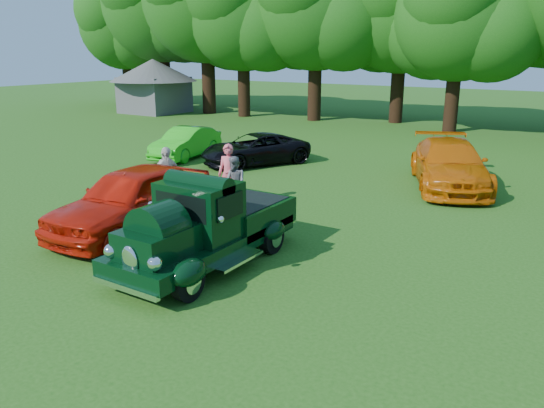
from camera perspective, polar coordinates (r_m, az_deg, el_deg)
The scene contains 11 objects.
ground at distance 11.70m, azimuth -7.74°, elevation -6.66°, with size 120.00×120.00×0.00m, color #1F5112.
hero_pickup at distance 11.56m, azimuth -6.98°, elevation -2.58°, with size 2.25×4.83×1.89m.
red_convertible at distance 14.05m, azimuth -14.71°, elevation 0.52°, with size 2.00×4.97×1.69m, color red.
back_car_lime at distance 23.44m, azimuth -9.24°, elevation 6.52°, with size 1.38×3.95×1.30m, color green.
back_car_black at distance 21.79m, azimuth -1.84°, elevation 5.92°, with size 2.07×4.50×1.25m, color black.
back_car_orange at distance 19.04m, azimuth 18.54°, elevation 4.08°, with size 2.21×5.44×1.58m, color #C85B07.
spectator_pink at distance 16.00m, azimuth -4.67°, elevation 3.18°, with size 0.67×0.44×1.85m, color #E65F6F.
spectator_grey at distance 15.64m, azimuth -4.05°, elevation 2.32°, with size 0.75×0.59×1.55m, color slate.
spectator_white at distance 16.24m, azimuth -11.28°, elevation 2.96°, with size 1.04×0.43×1.77m, color silver.
gazebo at distance 41.23m, azimuth -12.61°, elevation 12.91°, with size 6.40×6.40×3.90m.
tree_line at distance 33.38m, azimuth 17.87°, elevation 20.03°, with size 64.89×10.68×12.51m.
Camera 1 is at (7.08, -8.15, 4.52)m, focal length 35.00 mm.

